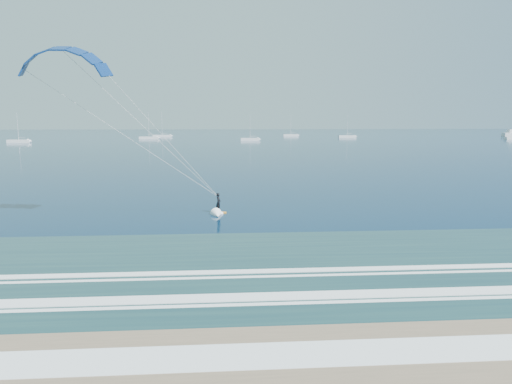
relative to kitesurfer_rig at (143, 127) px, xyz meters
The scene contains 8 objects.
ground 29.11m from the kitesurfer_rig, 63.36° to the right, with size 900.00×900.00×0.00m, color #072841.
kitesurfer_rig is the anchor object (origin of this frame).
sailboat_0 168.88m from the kitesurfer_rig, 116.71° to the left, with size 8.79×2.40×11.94m.
sailboat_1 185.66m from the kitesurfer_rig, 98.92° to the left, with size 9.37×2.40×12.78m.
sailboat_2 211.83m from the kitesurfer_rig, 97.04° to the left, with size 10.11×2.40×13.44m.
sailboat_3 163.14m from the kitesurfer_rig, 83.33° to the left, with size 8.27×2.40×11.54m.
sailboat_4 220.06m from the kitesurfer_rig, 78.17° to the left, with size 8.51×2.40×11.60m.
sailboat_5 207.03m from the kitesurfer_rig, 69.73° to the left, with size 9.14×2.40×12.42m.
Camera 1 is at (-5.37, -16.68, 9.01)m, focal length 32.00 mm.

